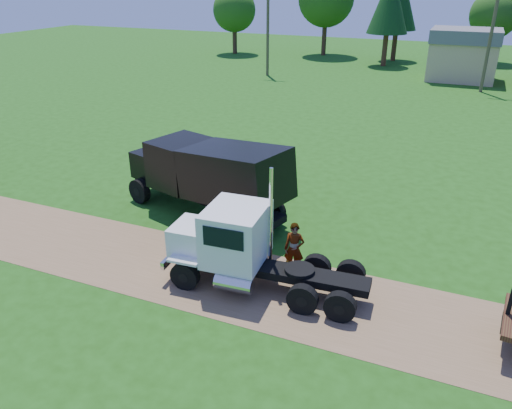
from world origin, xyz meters
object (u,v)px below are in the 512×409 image
at_px(spectator_a, 294,249).
at_px(black_dump_truck, 209,173).
at_px(white_semi_tractor, 238,246).
at_px(orange_pickup, 234,164).

bearing_deg(spectator_a, black_dump_truck, 139.34).
bearing_deg(white_semi_tractor, orange_pickup, 112.52).
height_order(white_semi_tractor, orange_pickup, white_semi_tractor).
xyz_separation_m(white_semi_tractor, orange_pickup, (-4.08, 8.27, -0.60)).
height_order(white_semi_tractor, black_dump_truck, white_semi_tractor).
bearing_deg(black_dump_truck, orange_pickup, 117.62).
bearing_deg(spectator_a, white_semi_tractor, -149.05).
bearing_deg(spectator_a, orange_pickup, 119.35).
bearing_deg(white_semi_tractor, black_dump_truck, 124.19).
distance_m(orange_pickup, spectator_a, 8.95).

